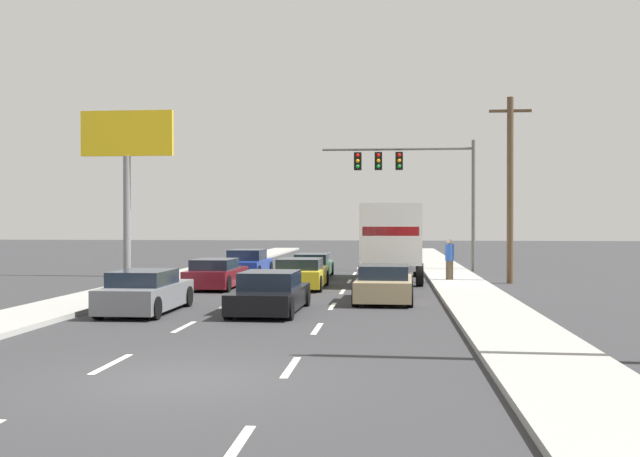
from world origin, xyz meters
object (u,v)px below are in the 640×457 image
object	(u,v)px
car_maroon	(216,274)
car_green	(312,266)
car_yellow	(301,274)
box_truck	(392,237)
roadside_billboard	(127,156)
car_black	(270,294)
car_gray	(145,293)
car_tan	(384,285)
traffic_signal_mast	(404,170)
utility_pole_mid	(510,187)
car_blue	(247,264)
pedestrian_near_corner	(450,259)

from	to	relation	value
car_maroon	car_green	distance (m)	7.22
car_yellow	box_truck	distance (m)	5.29
roadside_billboard	car_maroon	bearing A→B (deg)	-46.51
car_black	box_truck	world-z (taller)	box_truck
car_green	car_yellow	world-z (taller)	car_yellow
car_gray	car_black	distance (m)	3.66
car_black	car_tan	bearing A→B (deg)	44.32
car_maroon	box_truck	distance (m)	8.15
car_maroon	traffic_signal_mast	distance (m)	14.75
car_black	utility_pole_mid	distance (m)	14.68
car_green	utility_pole_mid	bearing A→B (deg)	-17.39
car_blue	traffic_signal_mast	world-z (taller)	traffic_signal_mast
car_gray	car_green	size ratio (longest dim) A/B	0.96
car_black	pedestrian_near_corner	xyz separation A→B (m)	(6.12, 11.38, 0.48)
car_blue	car_yellow	size ratio (longest dim) A/B	1.06
roadside_billboard	pedestrian_near_corner	distance (m)	16.31
traffic_signal_mast	utility_pole_mid	size ratio (longest dim) A/B	1.03
car_maroon	utility_pole_mid	size ratio (longest dim) A/B	0.52
box_truck	car_green	bearing A→B (deg)	146.24
car_maroon	pedestrian_near_corner	xyz separation A→B (m)	(9.52, 3.81, 0.46)
car_maroon	car_green	bearing A→B (deg)	63.76
car_gray	utility_pole_mid	size ratio (longest dim) A/B	0.54
utility_pole_mid	roadside_billboard	xyz separation A→B (m)	(-17.97, 2.50, 1.71)
car_green	traffic_signal_mast	xyz separation A→B (m)	(4.49, 5.12, 4.93)
car_black	roadside_billboard	bearing A→B (deg)	123.96
car_green	car_yellow	bearing A→B (deg)	-88.47
car_blue	car_gray	bearing A→B (deg)	-90.74
car_maroon	car_blue	bearing A→B (deg)	90.38
box_truck	car_blue	bearing A→B (deg)	157.82
car_yellow	car_tan	size ratio (longest dim) A/B	0.97
car_gray	box_truck	bearing A→B (deg)	58.81
car_gray	car_yellow	size ratio (longest dim) A/B	1.02
car_black	car_blue	bearing A→B (deg)	103.47
utility_pole_mid	pedestrian_near_corner	xyz separation A→B (m)	(-2.58, 0.12, -3.14)
car_green	car_yellow	size ratio (longest dim) A/B	1.07
car_yellow	box_truck	world-z (taller)	box_truck
car_yellow	traffic_signal_mast	world-z (taller)	traffic_signal_mast
car_maroon	car_black	bearing A→B (deg)	-65.83
car_gray	car_maroon	bearing A→B (deg)	88.29
car_tan	car_black	bearing A→B (deg)	-135.68
car_blue	car_green	distance (m)	3.26
car_green	pedestrian_near_corner	bearing A→B (deg)	-22.90
box_truck	traffic_signal_mast	world-z (taller)	traffic_signal_mast
car_green	car_tan	distance (m)	11.36
car_gray	pedestrian_near_corner	bearing A→B (deg)	50.42
car_gray	car_black	size ratio (longest dim) A/B	0.95
car_maroon	utility_pole_mid	world-z (taller)	utility_pole_mid
car_gray	car_yellow	bearing A→B (deg)	66.71
car_black	traffic_signal_mast	size ratio (longest dim) A/B	0.56
car_blue	car_gray	world-z (taller)	car_blue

